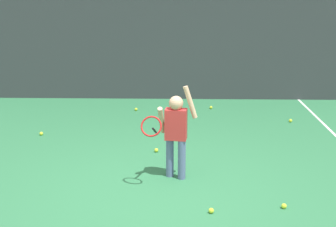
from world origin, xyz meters
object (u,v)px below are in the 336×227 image
object	(u,v)px
tennis_ball_1	(41,134)
tennis_ball_8	(290,121)
tennis_ball_5	(211,211)
tennis_ball_0	(284,206)
tennis_ball_7	(211,107)
tennis_player	(175,130)
tennis_ball_3	(136,109)
tennis_ball_4	(156,150)

from	to	relation	value
tennis_ball_1	tennis_ball_8	size ratio (longest dim) A/B	1.00
tennis_ball_1	tennis_ball_8	world-z (taller)	same
tennis_ball_5	tennis_ball_8	xyz separation A→B (m)	(1.85, 3.76, 0.00)
tennis_ball_0	tennis_ball_7	bearing A→B (deg)	97.33
tennis_ball_0	tennis_ball_8	bearing A→B (deg)	75.36
tennis_player	tennis_ball_1	distance (m)	3.14
tennis_player	tennis_ball_7	bearing A→B (deg)	85.89
tennis_ball_0	tennis_ball_3	world-z (taller)	same
tennis_player	tennis_ball_5	world-z (taller)	tennis_player
tennis_ball_4	tennis_ball_8	bearing A→B (deg)	33.41
tennis_ball_7	tennis_ball_8	xyz separation A→B (m)	(1.54, -0.97, 0.00)
tennis_player	tennis_ball_7	world-z (taller)	tennis_player
tennis_ball_0	tennis_ball_1	world-z (taller)	same
tennis_player	tennis_ball_7	distance (m)	3.85
tennis_ball_0	tennis_ball_3	size ratio (longest dim) A/B	1.00
tennis_ball_0	tennis_ball_5	bearing A→B (deg)	-171.21
tennis_ball_7	tennis_ball_3	bearing A→B (deg)	-173.23
tennis_ball_3	tennis_ball_7	xyz separation A→B (m)	(1.66, 0.20, 0.00)
tennis_player	tennis_ball_4	distance (m)	1.26
tennis_ball_5	tennis_player	bearing A→B (deg)	113.95
tennis_ball_0	tennis_ball_8	distance (m)	3.74
tennis_ball_0	tennis_ball_7	world-z (taller)	same
tennis_player	tennis_ball_0	size ratio (longest dim) A/B	20.46
tennis_ball_4	tennis_ball_5	world-z (taller)	same
tennis_ball_5	tennis_ball_3	bearing A→B (deg)	106.50
tennis_ball_1	tennis_ball_8	xyz separation A→B (m)	(4.79, 0.93, 0.00)
tennis_ball_3	tennis_ball_8	world-z (taller)	same
tennis_ball_8	tennis_ball_4	bearing A→B (deg)	-146.59
tennis_player	tennis_ball_8	size ratio (longest dim) A/B	20.46
tennis_ball_4	tennis_ball_0	bearing A→B (deg)	-48.39
tennis_ball_1	tennis_ball_4	distance (m)	2.31
tennis_ball_1	tennis_ball_7	world-z (taller)	same
tennis_ball_0	tennis_player	bearing A→B (deg)	147.11
tennis_ball_3	tennis_ball_4	xyz separation A→B (m)	(0.57, -2.50, 0.00)
tennis_ball_0	tennis_ball_7	size ratio (longest dim) A/B	1.00
tennis_ball_7	tennis_ball_8	distance (m)	1.81
tennis_ball_3	tennis_ball_4	distance (m)	2.56
tennis_player	tennis_ball_7	xyz separation A→B (m)	(0.77, 3.70, -0.69)
tennis_ball_1	tennis_ball_0	bearing A→B (deg)	-34.99
tennis_ball_5	tennis_ball_8	size ratio (longest dim) A/B	1.00
tennis_ball_3	tennis_player	bearing A→B (deg)	-75.79
tennis_ball_4	tennis_ball_3	bearing A→B (deg)	102.91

